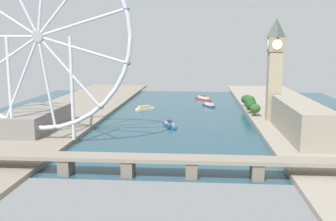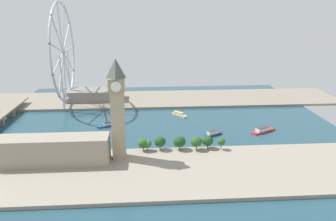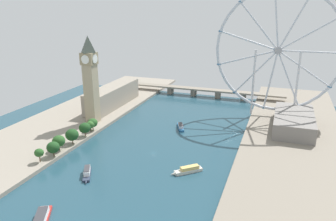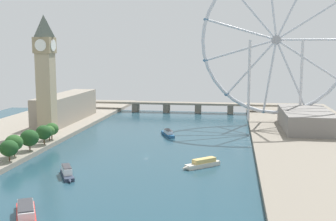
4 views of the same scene
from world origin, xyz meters
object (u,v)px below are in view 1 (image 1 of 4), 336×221
(parliament_block, at_px, (299,120))
(tour_boat_3, at_px, (203,98))
(tour_boat_1, at_px, (145,108))
(clock_tower, at_px, (275,68))
(tour_boat_0, at_px, (170,125))
(ferris_wheel, at_px, (38,37))
(river_bridge, at_px, (160,161))
(tour_boat_2, at_px, (209,105))
(riverside_hall, at_px, (33,119))

(parliament_block, xyz_separation_m, tour_boat_3, (67.33, -208.62, -12.69))
(tour_boat_1, xyz_separation_m, tour_boat_3, (-62.16, -85.70, 0.19))
(clock_tower, xyz_separation_m, parliament_block, (-8.21, 57.22, -33.80))
(parliament_block, bearing_deg, tour_boat_0, -21.27)
(ferris_wheel, height_order, river_bridge, ferris_wheel)
(tour_boat_0, bearing_deg, river_bridge, -21.88)
(tour_boat_0, xyz_separation_m, tour_boat_2, (-35.33, -114.46, 0.31))
(clock_tower, bearing_deg, river_bridge, 59.83)
(river_bridge, bearing_deg, ferris_wheel, -35.52)
(clock_tower, bearing_deg, tour_boat_1, -28.45)
(tour_boat_0, bearing_deg, tour_boat_3, 146.55)
(clock_tower, distance_m, tour_boat_1, 145.62)
(clock_tower, height_order, parliament_block, clock_tower)
(tour_boat_0, xyz_separation_m, tour_boat_1, (32.81, -85.29, 0.06))
(riverside_hall, distance_m, tour_boat_1, 136.56)
(tour_boat_0, bearing_deg, ferris_wheel, -77.22)
(parliament_block, bearing_deg, river_bridge, 43.55)
(parliament_block, height_order, tour_boat_1, parliament_block)
(ferris_wheel, relative_size, tour_boat_2, 5.96)
(tour_boat_3, bearing_deg, tour_boat_1, 115.84)
(river_bridge, bearing_deg, clock_tower, -120.17)
(tour_boat_0, distance_m, tour_boat_2, 119.79)
(riverside_hall, xyz_separation_m, tour_boat_1, (-73.66, -114.68, -8.43))
(tour_boat_1, bearing_deg, tour_boat_3, 12.11)
(parliament_block, bearing_deg, tour_boat_2, -68.03)
(tour_boat_1, relative_size, tour_boat_2, 0.94)
(riverside_hall, relative_size, tour_boat_2, 3.42)
(ferris_wheel, distance_m, river_bridge, 126.98)
(riverside_hall, bearing_deg, tour_boat_3, -124.13)
(clock_tower, bearing_deg, tour_boat_0, 12.48)
(ferris_wheel, bearing_deg, tour_boat_0, -143.51)
(ferris_wheel, relative_size, tour_boat_3, 4.08)
(riverside_hall, relative_size, tour_boat_3, 2.34)
(clock_tower, distance_m, tour_boat_0, 101.96)
(ferris_wheel, relative_size, tour_boat_1, 6.36)
(riverside_hall, bearing_deg, river_bridge, 138.91)
(parliament_block, distance_m, tour_boat_0, 104.56)
(ferris_wheel, height_order, tour_boat_1, ferris_wheel)
(river_bridge, relative_size, tour_boat_0, 8.20)
(ferris_wheel, distance_m, riverside_hall, 74.41)
(clock_tower, xyz_separation_m, riverside_hall, (194.94, 48.97, -38.24))
(parliament_block, relative_size, river_bridge, 0.48)
(riverside_hall, bearing_deg, ferris_wheel, 123.49)
(parliament_block, relative_size, tour_boat_3, 2.97)
(river_bridge, bearing_deg, tour_boat_2, -97.43)
(tour_boat_1, bearing_deg, tour_boat_0, -110.90)
(tour_boat_2, bearing_deg, tour_boat_0, 134.13)
(tour_boat_1, bearing_deg, riverside_hall, -164.65)
(riverside_hall, height_order, river_bridge, riverside_hall)
(tour_boat_1, bearing_deg, ferris_wheel, -151.23)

